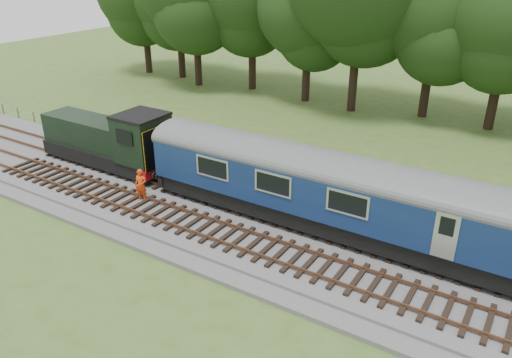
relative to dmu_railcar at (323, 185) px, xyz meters
The scene contains 9 objects.
ground 3.50m from the dmu_railcar, 143.10° to the right, with size 120.00×120.00×0.00m, color #3B5E22.
ballast 3.37m from the dmu_railcar, 143.10° to the right, with size 70.00×7.00×0.35m, color #4C4C4F.
track_north 2.88m from the dmu_railcar, behind, with size 67.20×2.40×0.21m.
track_south 4.16m from the dmu_railcar, 121.87° to the right, with size 67.20×2.40×0.21m.
fence 4.46m from the dmu_railcar, 121.03° to the left, with size 64.00×0.12×1.00m, color #6B6054, non-canonical shape.
tree_line 20.85m from the dmu_railcar, 95.17° to the left, with size 70.00×8.00×18.00m, color black, non-canonical shape.
dmu_railcar is the anchor object (origin of this frame).
shunter_loco 13.94m from the dmu_railcar, behind, with size 8.91×2.60×3.38m.
worker 9.59m from the dmu_railcar, 165.34° to the right, with size 0.63×0.42×1.74m, color #E73F0C.
Camera 1 is at (10.24, -17.61, 12.39)m, focal length 35.00 mm.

